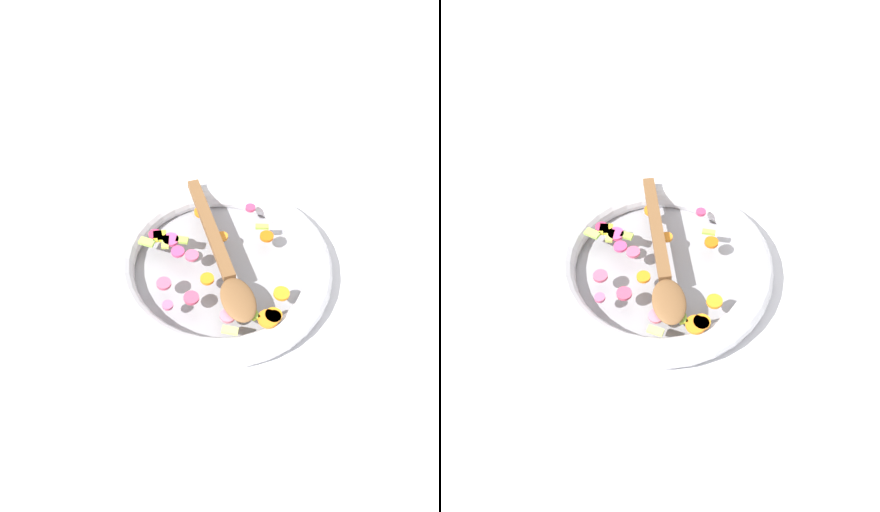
# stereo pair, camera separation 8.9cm
# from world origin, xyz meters

# --- Properties ---
(ground_plane) EXTENTS (4.00, 4.00, 0.00)m
(ground_plane) POSITION_xyz_m (0.00, 0.00, 0.00)
(ground_plane) COLOR silver
(skillet) EXTENTS (0.41, 0.41, 0.05)m
(skillet) POSITION_xyz_m (0.00, 0.00, 0.02)
(skillet) COLOR gray
(skillet) RESTS_ON ground_plane
(chopped_vegetables) EXTENTS (0.29, 0.30, 0.01)m
(chopped_vegetables) POSITION_xyz_m (-0.03, -0.00, 0.05)
(chopped_vegetables) COLOR orange
(chopped_vegetables) RESTS_ON skillet
(wooden_spoon) EXTENTS (0.29, 0.24, 0.01)m
(wooden_spoon) POSITION_xyz_m (-0.02, -0.01, 0.06)
(wooden_spoon) COLOR brown
(wooden_spoon) RESTS_ON chopped_vegetables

